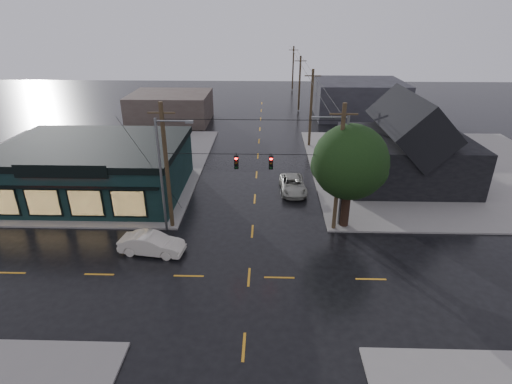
{
  "coord_description": "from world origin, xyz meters",
  "views": [
    {
      "loc": [
        1.09,
        -21.58,
        16.04
      ],
      "look_at": [
        0.31,
        5.24,
        3.79
      ],
      "focal_mm": 28.0,
      "sensor_mm": 36.0,
      "label": 1
    }
  ],
  "objects_px": {
    "utility_pole_ne": "(333,229)",
    "suv_silver": "(293,185)",
    "utility_pole_nw": "(173,227)",
    "sedan_cream": "(152,244)",
    "corner_tree": "(350,162)"
  },
  "relations": [
    {
      "from": "sedan_cream",
      "to": "suv_silver",
      "type": "bearing_deg",
      "value": -36.24
    },
    {
      "from": "utility_pole_ne",
      "to": "suv_silver",
      "type": "height_order",
      "value": "utility_pole_ne"
    },
    {
      "from": "corner_tree",
      "to": "sedan_cream",
      "type": "height_order",
      "value": "corner_tree"
    },
    {
      "from": "utility_pole_ne",
      "to": "sedan_cream",
      "type": "relative_size",
      "value": 2.18
    },
    {
      "from": "utility_pole_nw",
      "to": "utility_pole_ne",
      "type": "relative_size",
      "value": 1.0
    },
    {
      "from": "utility_pole_nw",
      "to": "utility_pole_ne",
      "type": "distance_m",
      "value": 13.0
    },
    {
      "from": "suv_silver",
      "to": "corner_tree",
      "type": "bearing_deg",
      "value": -64.07
    },
    {
      "from": "utility_pole_ne",
      "to": "suv_silver",
      "type": "bearing_deg",
      "value": 111.53
    },
    {
      "from": "corner_tree",
      "to": "suv_silver",
      "type": "height_order",
      "value": "corner_tree"
    },
    {
      "from": "sedan_cream",
      "to": "suv_silver",
      "type": "distance_m",
      "value": 15.44
    },
    {
      "from": "utility_pole_nw",
      "to": "sedan_cream",
      "type": "relative_size",
      "value": 2.18
    },
    {
      "from": "utility_pole_nw",
      "to": "sedan_cream",
      "type": "bearing_deg",
      "value": -98.93
    },
    {
      "from": "corner_tree",
      "to": "utility_pole_nw",
      "type": "distance_m",
      "value": 14.97
    },
    {
      "from": "corner_tree",
      "to": "sedan_cream",
      "type": "bearing_deg",
      "value": -163.38
    },
    {
      "from": "suv_silver",
      "to": "utility_pole_ne",
      "type": "bearing_deg",
      "value": -71.62
    }
  ]
}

